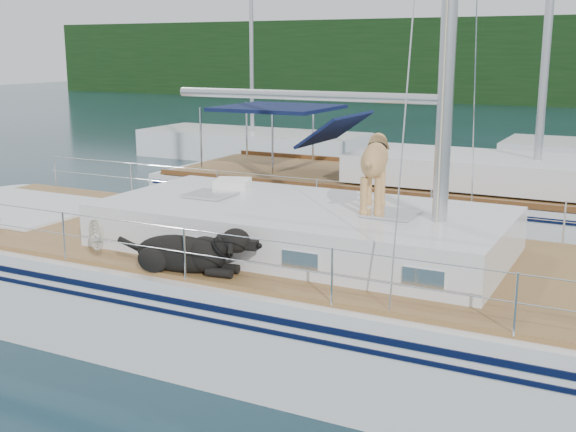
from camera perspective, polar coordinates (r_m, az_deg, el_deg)
The scene contains 4 objects.
ground at distance 10.15m, azimuth -3.06°, elevation -8.77°, with size 120.00×120.00×0.00m, color black.
main_sailboat at distance 9.86m, azimuth -2.63°, elevation -5.22°, with size 12.00×3.80×14.01m.
neighbor_sailboat at distance 15.23m, azimuth 10.29°, elevation 0.91°, with size 11.00×3.50×13.30m.
bg_boat_west at distance 25.76m, azimuth -2.81°, elevation 5.59°, with size 8.00×3.00×11.65m.
Camera 1 is at (4.78, -8.13, 3.76)m, focal length 45.00 mm.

